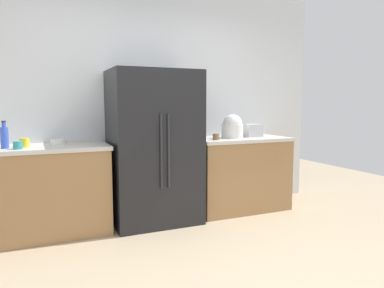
{
  "coord_description": "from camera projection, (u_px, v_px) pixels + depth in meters",
  "views": [
    {
      "loc": [
        -1.29,
        -2.45,
        1.34
      ],
      "look_at": [
        -0.03,
        0.43,
        0.99
      ],
      "focal_mm": 33.57,
      "sensor_mm": 36.0,
      "label": 1
    }
  ],
  "objects": [
    {
      "name": "refrigerator",
      "position": [
        154.0,
        147.0,
        4.03
      ],
      "size": [
        0.96,
        0.73,
        1.7
      ],
      "color": "black",
      "rests_on": "ground_plane"
    },
    {
      "name": "toaster",
      "position": [
        253.0,
        131.0,
        4.6
      ],
      "size": [
        0.21,
        0.16,
        0.16
      ],
      "primitive_type": "cube",
      "color": "silver",
      "rests_on": "counter_right"
    },
    {
      "name": "kitchen_back_panel",
      "position": [
        149.0,
        100.0,
        4.38
      ],
      "size": [
        4.63,
        0.1,
        2.78
      ],
      "primitive_type": "cube",
      "color": "silver",
      "rests_on": "ground_plane"
    },
    {
      "name": "cup_a",
      "position": [
        24.0,
        143.0,
        3.49
      ],
      "size": [
        0.09,
        0.09,
        0.09
      ],
      "primitive_type": "cylinder",
      "color": "yellow",
      "rests_on": "counter_left"
    },
    {
      "name": "rice_cooker",
      "position": [
        232.0,
        127.0,
        4.45
      ],
      "size": [
        0.27,
        0.27,
        0.29
      ],
      "color": "white",
      "rests_on": "counter_right"
    },
    {
      "name": "cup_c",
      "position": [
        18.0,
        145.0,
        3.34
      ],
      "size": [
        0.08,
        0.08,
        0.07
      ],
      "primitive_type": "cylinder",
      "color": "teal",
      "rests_on": "counter_left"
    },
    {
      "name": "cup_b",
      "position": [
        216.0,
        137.0,
        4.22
      ],
      "size": [
        0.08,
        0.08,
        0.07
      ],
      "primitive_type": "cylinder",
      "color": "brown",
      "rests_on": "counter_right"
    },
    {
      "name": "counter_right",
      "position": [
        239.0,
        173.0,
        4.56
      ],
      "size": [
        1.22,
        0.68,
        0.92
      ],
      "color": "#9E7247",
      "rests_on": "ground_plane"
    },
    {
      "name": "ground_plane",
      "position": [
        217.0,
        271.0,
        2.89
      ],
      "size": [
        9.25,
        9.25,
        0.0
      ],
      "primitive_type": "plane",
      "color": "tan"
    },
    {
      "name": "bottle_a",
      "position": [
        4.0,
        137.0,
        3.38
      ],
      "size": [
        0.07,
        0.07,
        0.26
      ],
      "color": "blue",
      "rests_on": "counter_left"
    },
    {
      "name": "bowl_a",
      "position": [
        58.0,
        142.0,
        3.77
      ],
      "size": [
        0.16,
        0.16,
        0.05
      ],
      "primitive_type": "cylinder",
      "color": "white",
      "rests_on": "counter_left"
    },
    {
      "name": "counter_left",
      "position": [
        42.0,
        191.0,
        3.63
      ],
      "size": [
        1.34,
        0.68,
        0.92
      ],
      "color": "#9E7247",
      "rests_on": "ground_plane"
    }
  ]
}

